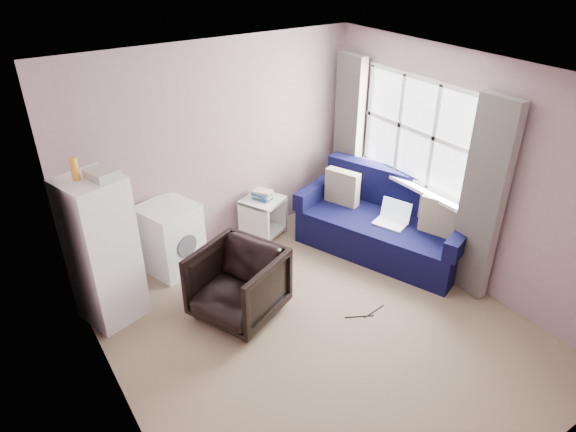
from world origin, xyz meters
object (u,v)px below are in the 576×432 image
at_px(washing_machine, 170,236).
at_px(sofa, 386,224).
at_px(fridge, 102,250).
at_px(armchair, 238,281).
at_px(side_table, 263,214).

height_order(washing_machine, sofa, sofa).
xyz_separation_m(fridge, sofa, (3.23, -0.60, -0.45)).
distance_m(armchair, side_table, 1.63).
bearing_deg(armchair, sofa, 68.85).
relative_size(armchair, fridge, 0.47).
bearing_deg(washing_machine, fridge, -169.20).
relative_size(fridge, sofa, 0.78).
bearing_deg(sofa, washing_machine, 135.21).
distance_m(armchair, sofa, 2.15).
height_order(washing_machine, side_table, washing_machine).
xyz_separation_m(fridge, side_table, (2.13, 0.53, -0.49)).
height_order(fridge, washing_machine, fridge).
relative_size(fridge, side_table, 2.80).
bearing_deg(sofa, armchair, 162.15).
relative_size(washing_machine, side_table, 1.29).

